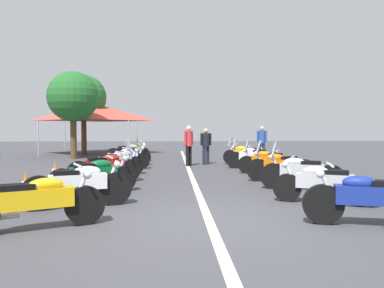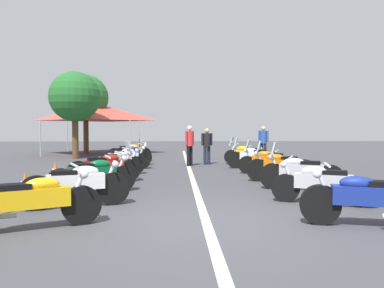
{
  "view_description": "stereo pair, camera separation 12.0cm",
  "coord_description": "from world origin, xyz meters",
  "px_view_note": "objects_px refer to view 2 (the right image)",
  "views": [
    {
      "loc": [
        -6.09,
        0.62,
        1.57
      ],
      "look_at": [
        5.54,
        0.0,
        1.08
      ],
      "focal_mm": 33.87,
      "sensor_mm": 36.0,
      "label": 1
    },
    {
      "loc": [
        -6.09,
        0.5,
        1.57
      ],
      "look_at": [
        5.54,
        0.0,
        1.08
      ],
      "focal_mm": 33.87,
      "sensor_mm": 36.0,
      "label": 2
    }
  ],
  "objects_px": {
    "motorcycle_right_row_1": "(322,183)",
    "motorcycle_left_row_1": "(77,184)",
    "motorcycle_left_row_7": "(130,152)",
    "motorcycle_right_row_4": "(268,161)",
    "motorcycle_right_row_5": "(254,157)",
    "traffic_cone_2": "(279,159)",
    "bystander_0": "(207,143)",
    "traffic_cone_1": "(55,171)",
    "motorcycle_right_row_0": "(367,198)",
    "motorcycle_right_row_2": "(300,172)",
    "motorcycle_left_row_4": "(116,162)",
    "motorcycle_right_row_6": "(246,154)",
    "bystander_1": "(263,140)",
    "motorcycle_left_row_5": "(124,158)",
    "bystander_2": "(190,142)",
    "motorcycle_left_row_6": "(129,155)",
    "roadside_tree_2": "(75,97)",
    "motorcycle_left_row_0": "(32,201)",
    "traffic_cone_0": "(25,185)",
    "motorcycle_right_row_3": "(280,166)",
    "roadside_tree_1": "(86,98)",
    "motorcycle_left_row_3": "(105,167)",
    "motorcycle_left_row_2": "(93,175)"
  },
  "relations": [
    {
      "from": "motorcycle_right_row_1",
      "to": "motorcycle_left_row_1",
      "type": "bearing_deg",
      "value": 24.71
    },
    {
      "from": "motorcycle_left_row_7",
      "to": "motorcycle_right_row_4",
      "type": "distance_m",
      "value": 7.38
    },
    {
      "from": "motorcycle_left_row_7",
      "to": "motorcycle_right_row_5",
      "type": "relative_size",
      "value": 0.96
    },
    {
      "from": "traffic_cone_2",
      "to": "bystander_0",
      "type": "bearing_deg",
      "value": 72.55
    },
    {
      "from": "motorcycle_left_row_7",
      "to": "traffic_cone_1",
      "type": "distance_m",
      "value": 6.54
    },
    {
      "from": "motorcycle_right_row_0",
      "to": "motorcycle_right_row_2",
      "type": "height_order",
      "value": "motorcycle_right_row_2"
    },
    {
      "from": "motorcycle_left_row_4",
      "to": "motorcycle_right_row_6",
      "type": "bearing_deg",
      "value": 7.88
    },
    {
      "from": "bystander_1",
      "to": "traffic_cone_2",
      "type": "bearing_deg",
      "value": 30.84
    },
    {
      "from": "motorcycle_left_row_5",
      "to": "traffic_cone_1",
      "type": "distance_m",
      "value": 3.45
    },
    {
      "from": "motorcycle_right_row_0",
      "to": "bystander_2",
      "type": "bearing_deg",
      "value": -59.65
    },
    {
      "from": "motorcycle_left_row_6",
      "to": "bystander_0",
      "type": "distance_m",
      "value": 3.44
    },
    {
      "from": "bystander_0",
      "to": "motorcycle_right_row_0",
      "type": "bearing_deg",
      "value": 170.61
    },
    {
      "from": "traffic_cone_2",
      "to": "roadside_tree_2",
      "type": "height_order",
      "value": "roadside_tree_2"
    },
    {
      "from": "motorcycle_left_row_4",
      "to": "motorcycle_right_row_1",
      "type": "relative_size",
      "value": 0.95
    },
    {
      "from": "motorcycle_left_row_1",
      "to": "motorcycle_right_row_0",
      "type": "xyz_separation_m",
      "value": [
        -1.68,
        -5.03,
        -0.01
      ]
    },
    {
      "from": "traffic_cone_2",
      "to": "motorcycle_left_row_0",
      "type": "bearing_deg",
      "value": 144.86
    },
    {
      "from": "motorcycle_left_row_5",
      "to": "motorcycle_right_row_1",
      "type": "distance_m",
      "value": 8.39
    },
    {
      "from": "traffic_cone_0",
      "to": "motorcycle_right_row_3",
      "type": "bearing_deg",
      "value": -71.75
    },
    {
      "from": "motorcycle_left_row_6",
      "to": "roadside_tree_1",
      "type": "relative_size",
      "value": 0.41
    },
    {
      "from": "bystander_0",
      "to": "motorcycle_left_row_5",
      "type": "bearing_deg",
      "value": 99.67
    },
    {
      "from": "traffic_cone_0",
      "to": "bystander_1",
      "type": "relative_size",
      "value": 0.36
    },
    {
      "from": "bystander_2",
      "to": "motorcycle_right_row_2",
      "type": "bearing_deg",
      "value": -25.69
    },
    {
      "from": "bystander_2",
      "to": "motorcycle_left_row_1",
      "type": "bearing_deg",
      "value": -66.16
    },
    {
      "from": "motorcycle_left_row_6",
      "to": "roadside_tree_1",
      "type": "height_order",
      "value": "roadside_tree_1"
    },
    {
      "from": "bystander_2",
      "to": "bystander_0",
      "type": "bearing_deg",
      "value": 79.7
    },
    {
      "from": "motorcycle_left_row_7",
      "to": "roadside_tree_1",
      "type": "bearing_deg",
      "value": 100.29
    },
    {
      "from": "motorcycle_left_row_6",
      "to": "motorcycle_right_row_0",
      "type": "relative_size",
      "value": 0.97
    },
    {
      "from": "motorcycle_left_row_3",
      "to": "traffic_cone_2",
      "type": "relative_size",
      "value": 3.24
    },
    {
      "from": "motorcycle_left_row_0",
      "to": "bystander_0",
      "type": "relative_size",
      "value": 1.27
    },
    {
      "from": "motorcycle_left_row_7",
      "to": "motorcycle_right_row_4",
      "type": "bearing_deg",
      "value": -64.33
    },
    {
      "from": "motorcycle_left_row_0",
      "to": "motorcycle_right_row_1",
      "type": "xyz_separation_m",
      "value": [
        1.71,
        -5.27,
        -0.01
      ]
    },
    {
      "from": "motorcycle_right_row_1",
      "to": "motorcycle_right_row_3",
      "type": "height_order",
      "value": "motorcycle_right_row_3"
    },
    {
      "from": "motorcycle_left_row_7",
      "to": "motorcycle_right_row_4",
      "type": "height_order",
      "value": "motorcycle_right_row_4"
    },
    {
      "from": "motorcycle_left_row_3",
      "to": "motorcycle_right_row_6",
      "type": "distance_m",
      "value": 7.28
    },
    {
      "from": "motorcycle_left_row_2",
      "to": "motorcycle_right_row_5",
      "type": "height_order",
      "value": "motorcycle_right_row_5"
    },
    {
      "from": "motorcycle_left_row_6",
      "to": "motorcycle_left_row_0",
      "type": "bearing_deg",
      "value": -107.08
    },
    {
      "from": "motorcycle_right_row_3",
      "to": "motorcycle_right_row_4",
      "type": "height_order",
      "value": "motorcycle_right_row_3"
    },
    {
      "from": "motorcycle_left_row_5",
      "to": "motorcycle_right_row_0",
      "type": "xyz_separation_m",
      "value": [
        -8.45,
        -5.08,
        0.01
      ]
    },
    {
      "from": "motorcycle_left_row_2",
      "to": "motorcycle_right_row_0",
      "type": "height_order",
      "value": "motorcycle_right_row_0"
    },
    {
      "from": "traffic_cone_0",
      "to": "motorcycle_left_row_1",
      "type": "bearing_deg",
      "value": -127.28
    },
    {
      "from": "motorcycle_left_row_7",
      "to": "roadside_tree_2",
      "type": "xyz_separation_m",
      "value": [
        1.84,
        3.09,
        2.76
      ]
    },
    {
      "from": "motorcycle_left_row_1",
      "to": "motorcycle_right_row_3",
      "type": "distance_m",
      "value": 6.04
    },
    {
      "from": "traffic_cone_1",
      "to": "motorcycle_left_row_1",
      "type": "bearing_deg",
      "value": -155.98
    },
    {
      "from": "traffic_cone_0",
      "to": "bystander_0",
      "type": "relative_size",
      "value": 0.39
    },
    {
      "from": "motorcycle_left_row_1",
      "to": "roadside_tree_1",
      "type": "distance_m",
      "value": 16.41
    },
    {
      "from": "motorcycle_left_row_4",
      "to": "roadside_tree_2",
      "type": "relative_size",
      "value": 0.42
    },
    {
      "from": "motorcycle_left_row_3",
      "to": "motorcycle_right_row_6",
      "type": "relative_size",
      "value": 1.06
    },
    {
      "from": "traffic_cone_2",
      "to": "bystander_1",
      "type": "height_order",
      "value": "bystander_1"
    },
    {
      "from": "bystander_1",
      "to": "motorcycle_left_row_7",
      "type": "bearing_deg",
      "value": -51.86
    },
    {
      "from": "motorcycle_right_row_2",
      "to": "roadside_tree_1",
      "type": "relative_size",
      "value": 0.41
    }
  ]
}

